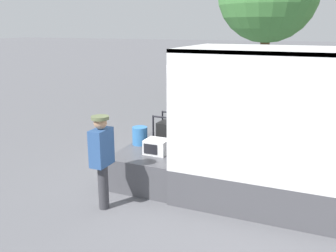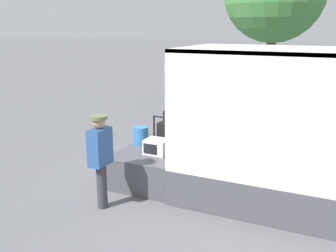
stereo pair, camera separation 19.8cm
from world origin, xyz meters
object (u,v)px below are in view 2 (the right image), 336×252
orange_bucket (141,135)px  portable_generator (172,132)px  worker_person (100,153)px  microwave (157,146)px

orange_bucket → portable_generator: bearing=35.8°
worker_person → microwave: bearing=72.1°
microwave → worker_person: (-0.42, -1.31, 0.22)m
portable_generator → worker_person: bearing=-100.3°
portable_generator → orange_bucket: 0.68m
microwave → portable_generator: portable_generator is taller
orange_bucket → worker_person: size_ratio=0.23×
microwave → orange_bucket: (-0.59, 0.41, 0.05)m
portable_generator → orange_bucket: size_ratio=1.63×
microwave → portable_generator: 0.81m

